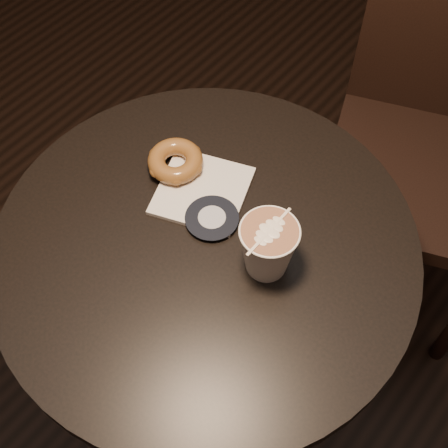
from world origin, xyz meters
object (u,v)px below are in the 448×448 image
at_px(cafe_table, 208,297).
at_px(pastry_bag, 202,191).
at_px(doughnut, 175,161).
at_px(latte_cup, 268,249).
at_px(chair, 446,106).

height_order(cafe_table, pastry_bag, pastry_bag).
xyz_separation_m(doughnut, latte_cup, (0.24, -0.05, 0.03)).
relative_size(cafe_table, doughnut, 7.79).
bearing_deg(latte_cup, pastry_bag, 165.24).
distance_m(cafe_table, doughnut, 0.27).
distance_m(pastry_bag, doughnut, 0.07).
bearing_deg(doughnut, pastry_bag, -7.27).
height_order(chair, latte_cup, chair).
bearing_deg(latte_cup, cafe_table, -163.74).
relative_size(doughnut, latte_cup, 0.94).
distance_m(doughnut, latte_cup, 0.25).
height_order(pastry_bag, doughnut, doughnut).
xyz_separation_m(cafe_table, latte_cup, (0.10, 0.03, 0.25)).
height_order(pastry_bag, latte_cup, latte_cup).
bearing_deg(doughnut, chair, 65.41).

